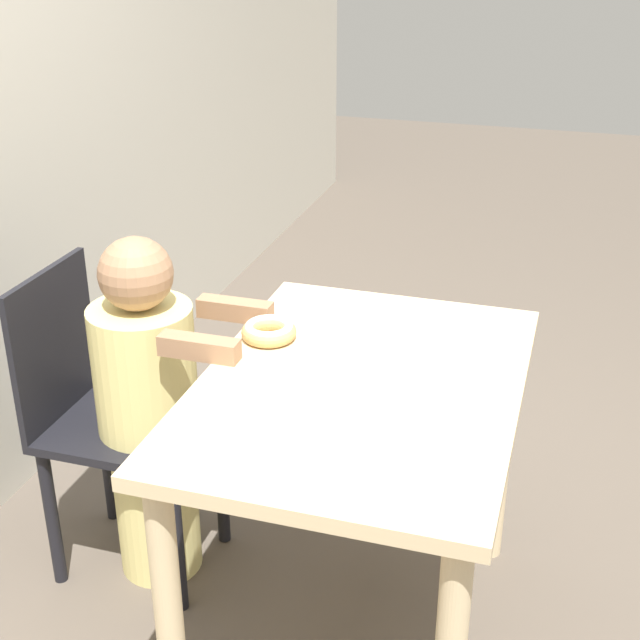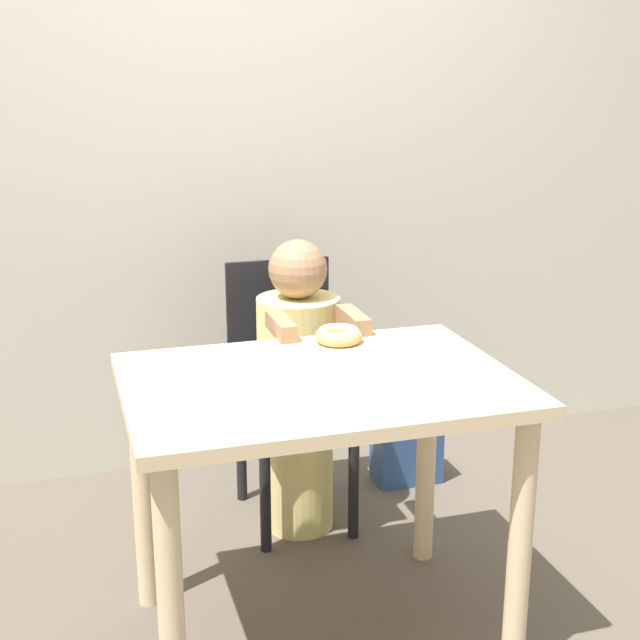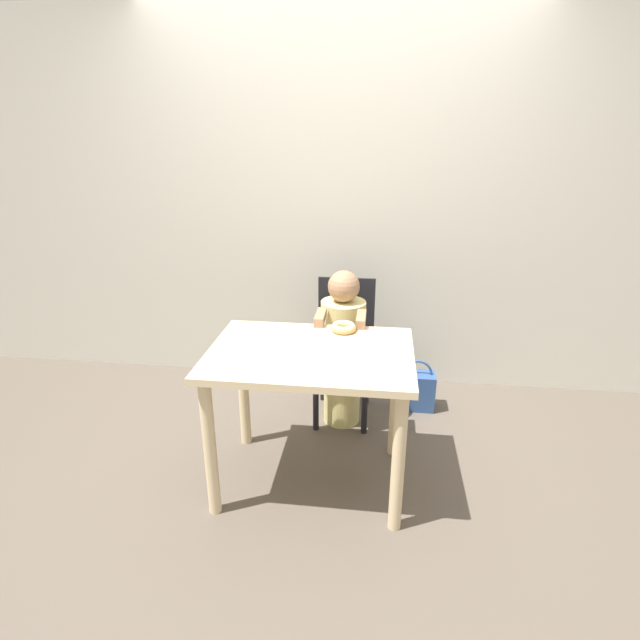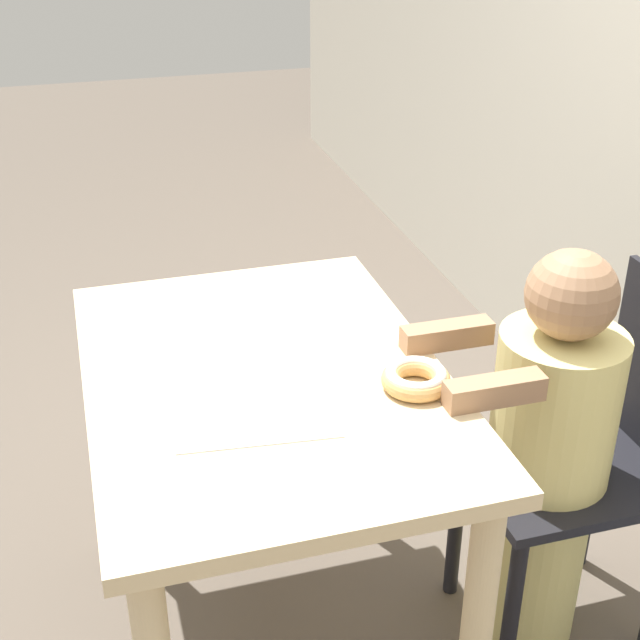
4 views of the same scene
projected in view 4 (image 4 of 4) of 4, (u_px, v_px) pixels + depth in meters
dining_table at (266, 426)px, 1.84m from camera, size 0.99×0.70×0.75m
chair at (592, 464)px, 2.00m from camera, size 0.36×0.44×0.87m
child_figure at (546, 459)px, 1.95m from camera, size 0.28×0.44×0.99m
donut at (416, 378)px, 1.71m from camera, size 0.14×0.14×0.04m
napkin at (252, 400)px, 1.69m from camera, size 0.33×0.33×0.00m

